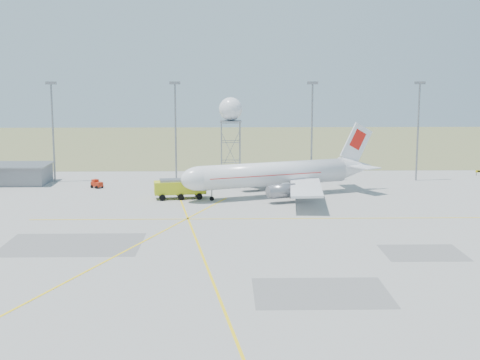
{
  "coord_description": "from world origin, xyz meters",
  "views": [
    {
      "loc": [
        0.14,
        -70.81,
        22.57
      ],
      "look_at": [
        2.62,
        40.0,
        4.46
      ],
      "focal_mm": 50.0,
      "sensor_mm": 36.0,
      "label": 1
    }
  ],
  "objects_px": {
    "radar_tower": "(231,134)",
    "baggage_tug": "(97,185)",
    "airliner_main": "(277,174)",
    "fire_truck": "(182,189)"
  },
  "relations": [
    {
      "from": "fire_truck",
      "to": "baggage_tug",
      "type": "distance_m",
      "value": 20.73
    },
    {
      "from": "airliner_main",
      "to": "baggage_tug",
      "type": "height_order",
      "value": "airliner_main"
    },
    {
      "from": "airliner_main",
      "to": "baggage_tug",
      "type": "xyz_separation_m",
      "value": [
        -34.5,
        9.24,
        -3.37
      ]
    },
    {
      "from": "airliner_main",
      "to": "radar_tower",
      "type": "xyz_separation_m",
      "value": [
        -8.22,
        17.19,
        5.72
      ]
    },
    {
      "from": "fire_truck",
      "to": "baggage_tug",
      "type": "relative_size",
      "value": 3.68
    },
    {
      "from": "airliner_main",
      "to": "radar_tower",
      "type": "relative_size",
      "value": 2.15
    },
    {
      "from": "radar_tower",
      "to": "baggage_tug",
      "type": "xyz_separation_m",
      "value": [
        -26.28,
        -7.95,
        -9.08
      ]
    },
    {
      "from": "radar_tower",
      "to": "fire_truck",
      "type": "bearing_deg",
      "value": -114.92
    },
    {
      "from": "radar_tower",
      "to": "baggage_tug",
      "type": "distance_m",
      "value": 28.92
    },
    {
      "from": "radar_tower",
      "to": "fire_truck",
      "type": "height_order",
      "value": "radar_tower"
    }
  ]
}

